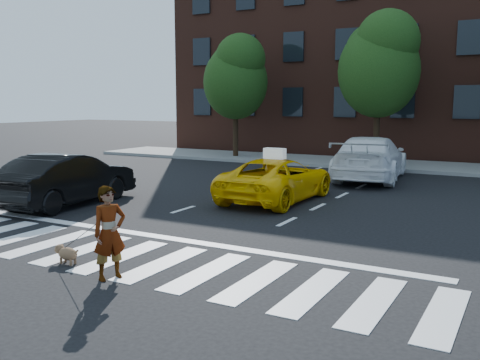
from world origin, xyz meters
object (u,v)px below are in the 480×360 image
object	(u,v)px
tree_mid	(380,61)
black_sedan	(67,179)
tree_left	(236,74)
taxi	(277,179)
woman	(109,233)
white_suv	(370,158)
dog	(66,253)

from	to	relation	value
tree_mid	black_sedan	size ratio (longest dim) A/B	1.53
black_sedan	tree_mid	bearing A→B (deg)	-116.87
tree_left	taxi	size ratio (longest dim) A/B	1.38
woman	white_suv	bearing A→B (deg)	20.28
black_sedan	white_suv	bearing A→B (deg)	-128.97
tree_left	woman	bearing A→B (deg)	-66.92
tree_left	taxi	world-z (taller)	tree_left
woman	taxi	bearing A→B (deg)	27.46
taxi	tree_mid	bearing A→B (deg)	-91.45
taxi	white_suv	world-z (taller)	white_suv
tree_left	black_sedan	bearing A→B (deg)	-81.80
taxi	tree_left	bearing A→B (deg)	-53.73
woman	dog	xyz separation A→B (m)	(-1.35, 0.26, -0.61)
white_suv	dog	size ratio (longest dim) A/B	9.59
tree_left	dog	xyz separation A→B (m)	(6.36, -17.83, -4.24)
woman	tree_left	bearing A→B (deg)	46.06
black_sedan	woman	bearing A→B (deg)	137.43
tree_mid	woman	bearing A→B (deg)	-89.34
dog	woman	bearing A→B (deg)	-10.44
black_sedan	dog	bearing A→B (deg)	131.56
tree_left	black_sedan	distance (m)	14.27
white_suv	woman	bearing A→B (deg)	80.29
black_sedan	dog	world-z (taller)	black_sedan
taxi	woman	xyz separation A→B (m)	(0.63, -8.10, 0.15)
woman	dog	bearing A→B (deg)	102.02
taxi	black_sedan	distance (m)	6.28
woman	tree_mid	bearing A→B (deg)	23.65
tree_left	tree_mid	distance (m)	7.51
dog	black_sedan	bearing A→B (deg)	136.87
tree_mid	white_suv	world-z (taller)	tree_mid
taxi	white_suv	xyz separation A→B (m)	(1.29, 5.78, 0.19)
tree_left	tree_mid	bearing A→B (deg)	-0.00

